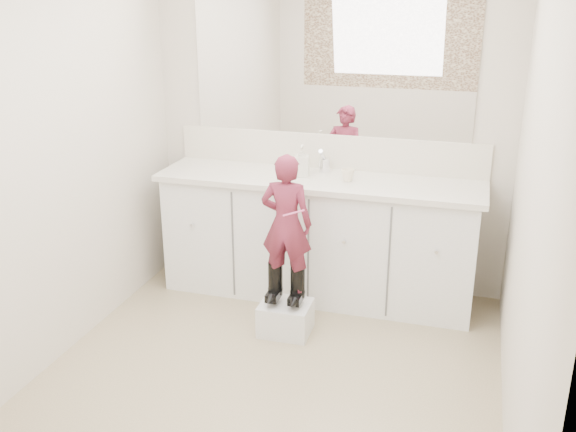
% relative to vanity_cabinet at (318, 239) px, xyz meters
% --- Properties ---
extents(floor, '(3.00, 3.00, 0.00)m').
position_rel_vanity_cabinet_xyz_m(floor, '(0.00, -1.23, -0.42)').
color(floor, '#806F54').
rests_on(floor, ground).
extents(wall_back, '(2.60, 0.00, 2.60)m').
position_rel_vanity_cabinet_xyz_m(wall_back, '(0.00, 0.27, 0.77)').
color(wall_back, beige).
rests_on(wall_back, floor).
extents(wall_front, '(2.60, 0.00, 2.60)m').
position_rel_vanity_cabinet_xyz_m(wall_front, '(0.00, -2.73, 0.77)').
color(wall_front, beige).
rests_on(wall_front, floor).
extents(wall_left, '(0.00, 3.00, 3.00)m').
position_rel_vanity_cabinet_xyz_m(wall_left, '(-1.30, -1.23, 0.78)').
color(wall_left, beige).
rests_on(wall_left, floor).
extents(wall_right, '(0.00, 3.00, 3.00)m').
position_rel_vanity_cabinet_xyz_m(wall_right, '(1.30, -1.23, 0.78)').
color(wall_right, beige).
rests_on(wall_right, floor).
extents(vanity_cabinet, '(2.20, 0.55, 0.85)m').
position_rel_vanity_cabinet_xyz_m(vanity_cabinet, '(0.00, 0.00, 0.00)').
color(vanity_cabinet, silver).
rests_on(vanity_cabinet, floor).
extents(countertop, '(2.28, 0.58, 0.04)m').
position_rel_vanity_cabinet_xyz_m(countertop, '(0.00, -0.01, 0.45)').
color(countertop, beige).
rests_on(countertop, vanity_cabinet).
extents(backsplash, '(2.28, 0.03, 0.25)m').
position_rel_vanity_cabinet_xyz_m(backsplash, '(0.00, 0.26, 0.59)').
color(backsplash, beige).
rests_on(backsplash, countertop).
extents(mirror, '(2.00, 0.02, 1.00)m').
position_rel_vanity_cabinet_xyz_m(mirror, '(0.00, 0.26, 1.22)').
color(mirror, white).
rests_on(mirror, wall_back).
extents(dot_panel, '(2.00, 0.01, 1.20)m').
position_rel_vanity_cabinet_xyz_m(dot_panel, '(0.00, -2.71, 1.22)').
color(dot_panel, '#472819').
rests_on(dot_panel, wall_front).
extents(faucet, '(0.08, 0.08, 0.10)m').
position_rel_vanity_cabinet_xyz_m(faucet, '(0.00, 0.15, 0.52)').
color(faucet, silver).
rests_on(faucet, countertop).
extents(cup, '(0.11, 0.11, 0.08)m').
position_rel_vanity_cabinet_xyz_m(cup, '(0.21, -0.03, 0.51)').
color(cup, beige).
rests_on(cup, countertop).
extents(soap_bottle, '(0.11, 0.12, 0.22)m').
position_rel_vanity_cabinet_xyz_m(soap_bottle, '(-0.13, 0.00, 0.57)').
color(soap_bottle, beige).
rests_on(soap_bottle, countertop).
extents(step_stool, '(0.33, 0.28, 0.21)m').
position_rel_vanity_cabinet_xyz_m(step_stool, '(-0.06, -0.62, -0.32)').
color(step_stool, silver).
rests_on(step_stool, floor).
extents(boot_left, '(0.10, 0.18, 0.27)m').
position_rel_vanity_cabinet_xyz_m(boot_left, '(-0.13, -0.60, -0.08)').
color(boot_left, black).
rests_on(boot_left, step_stool).
extents(boot_right, '(0.10, 0.18, 0.27)m').
position_rel_vanity_cabinet_xyz_m(boot_right, '(0.02, -0.60, -0.08)').
color(boot_right, black).
rests_on(boot_right, step_stool).
extents(toddler, '(0.33, 0.22, 0.89)m').
position_rel_vanity_cabinet_xyz_m(toddler, '(-0.06, -0.60, 0.33)').
color(toddler, '#A53258').
rests_on(toddler, step_stool).
extents(toothbrush, '(0.14, 0.01, 0.06)m').
position_rel_vanity_cabinet_xyz_m(toothbrush, '(0.01, -0.68, 0.43)').
color(toothbrush, '#E65994').
rests_on(toothbrush, toddler).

